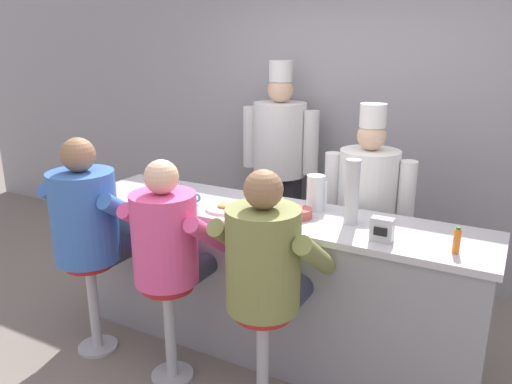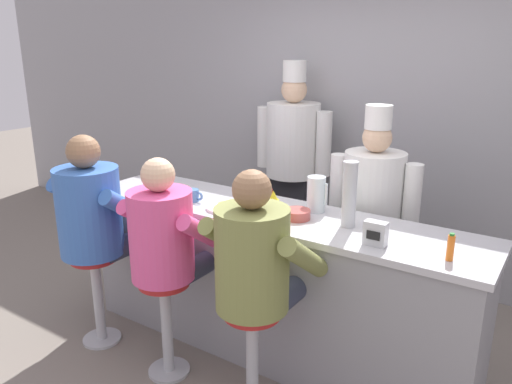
{
  "view_description": "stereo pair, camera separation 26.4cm",
  "coord_description": "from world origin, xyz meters",
  "px_view_note": "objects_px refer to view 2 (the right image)",
  "views": [
    {
      "loc": [
        1.37,
        -2.39,
        2.03
      ],
      "look_at": [
        -0.09,
        0.28,
        1.12
      ],
      "focal_mm": 35.0,
      "sensor_mm": 36.0,
      "label": 1
    },
    {
      "loc": [
        1.59,
        -2.26,
        2.03
      ],
      "look_at": [
        -0.09,
        0.28,
        1.12
      ],
      "focal_mm": 35.0,
      "sensor_mm": 36.0,
      "label": 2
    }
  ],
  "objects_px": {
    "mustard_bottle_yellow": "(273,210)",
    "diner_seated_olive": "(256,265)",
    "breakfast_plate": "(226,207)",
    "diner_seated_pink": "(166,241)",
    "water_pitcher_clear": "(316,194)",
    "cook_in_whites_far": "(372,213)",
    "hot_sauce_bottle_orange": "(451,247)",
    "cook_in_whites_near": "(293,158)",
    "cup_stack_steel": "(349,194)",
    "ketchup_bottle_red": "(267,202)",
    "coffee_mug_blue": "(193,195)",
    "diner_seated_blue": "(94,216)",
    "cereal_bowl": "(297,214)",
    "coffee_mug_white": "(267,203)",
    "napkin_dispenser_chrome": "(376,233)"
  },
  "relations": [
    {
      "from": "napkin_dispenser_chrome",
      "to": "diner_seated_blue",
      "type": "xyz_separation_m",
      "value": [
        -1.79,
        -0.39,
        -0.14
      ]
    },
    {
      "from": "hot_sauce_bottle_orange",
      "to": "diner_seated_blue",
      "type": "xyz_separation_m",
      "value": [
        -2.17,
        -0.41,
        -0.14
      ]
    },
    {
      "from": "breakfast_plate",
      "to": "coffee_mug_white",
      "type": "relative_size",
      "value": 1.9
    },
    {
      "from": "ketchup_bottle_red",
      "to": "cup_stack_steel",
      "type": "xyz_separation_m",
      "value": [
        0.44,
        0.19,
        0.08
      ]
    },
    {
      "from": "cup_stack_steel",
      "to": "cook_in_whites_far",
      "type": "height_order",
      "value": "cook_in_whites_far"
    },
    {
      "from": "cereal_bowl",
      "to": "coffee_mug_blue",
      "type": "distance_m",
      "value": 0.76
    },
    {
      "from": "coffee_mug_blue",
      "to": "cook_in_whites_near",
      "type": "height_order",
      "value": "cook_in_whites_near"
    },
    {
      "from": "cup_stack_steel",
      "to": "diner_seated_pink",
      "type": "height_order",
      "value": "diner_seated_pink"
    },
    {
      "from": "cereal_bowl",
      "to": "diner_seated_pink",
      "type": "relative_size",
      "value": 0.12
    },
    {
      "from": "ketchup_bottle_red",
      "to": "diner_seated_pink",
      "type": "distance_m",
      "value": 0.65
    },
    {
      "from": "cereal_bowl",
      "to": "cup_stack_steel",
      "type": "distance_m",
      "value": 0.36
    },
    {
      "from": "hot_sauce_bottle_orange",
      "to": "water_pitcher_clear",
      "type": "relative_size",
      "value": 0.62
    },
    {
      "from": "cook_in_whites_near",
      "to": "cup_stack_steel",
      "type": "bearing_deg",
      "value": -49.19
    },
    {
      "from": "water_pitcher_clear",
      "to": "cook_in_whites_far",
      "type": "xyz_separation_m",
      "value": [
        0.22,
        0.43,
        -0.21
      ]
    },
    {
      "from": "cereal_bowl",
      "to": "diner_seated_pink",
      "type": "bearing_deg",
      "value": -138.74
    },
    {
      "from": "hot_sauce_bottle_orange",
      "to": "cup_stack_steel",
      "type": "height_order",
      "value": "cup_stack_steel"
    },
    {
      "from": "hot_sauce_bottle_orange",
      "to": "napkin_dispenser_chrome",
      "type": "xyz_separation_m",
      "value": [
        -0.38,
        -0.02,
        -0.0
      ]
    },
    {
      "from": "ketchup_bottle_red",
      "to": "cereal_bowl",
      "type": "height_order",
      "value": "ketchup_bottle_red"
    },
    {
      "from": "ketchup_bottle_red",
      "to": "breakfast_plate",
      "type": "relative_size",
      "value": 0.99
    },
    {
      "from": "ketchup_bottle_red",
      "to": "diner_seated_olive",
      "type": "distance_m",
      "value": 0.48
    },
    {
      "from": "diner_seated_pink",
      "to": "cook_in_whites_near",
      "type": "bearing_deg",
      "value": 95.36
    },
    {
      "from": "cup_stack_steel",
      "to": "ketchup_bottle_red",
      "type": "bearing_deg",
      "value": -157.28
    },
    {
      "from": "cereal_bowl",
      "to": "cook_in_whites_far",
      "type": "height_order",
      "value": "cook_in_whites_far"
    },
    {
      "from": "cereal_bowl",
      "to": "napkin_dispenser_chrome",
      "type": "distance_m",
      "value": 0.56
    },
    {
      "from": "diner_seated_pink",
      "to": "diner_seated_olive",
      "type": "distance_m",
      "value": 0.65
    },
    {
      "from": "cup_stack_steel",
      "to": "breakfast_plate",
      "type": "bearing_deg",
      "value": -170.01
    },
    {
      "from": "napkin_dispenser_chrome",
      "to": "diner_seated_pink",
      "type": "bearing_deg",
      "value": -161.05
    },
    {
      "from": "cup_stack_steel",
      "to": "cook_in_whites_near",
      "type": "height_order",
      "value": "cook_in_whites_near"
    },
    {
      "from": "hot_sauce_bottle_orange",
      "to": "cereal_bowl",
      "type": "xyz_separation_m",
      "value": [
        -0.93,
        0.11,
        -0.04
      ]
    },
    {
      "from": "breakfast_plate",
      "to": "diner_seated_olive",
      "type": "bearing_deg",
      "value": -39.78
    },
    {
      "from": "coffee_mug_blue",
      "to": "breakfast_plate",
      "type": "bearing_deg",
      "value": -1.76
    },
    {
      "from": "coffee_mug_white",
      "to": "cup_stack_steel",
      "type": "bearing_deg",
      "value": 1.04
    },
    {
      "from": "hot_sauce_bottle_orange",
      "to": "breakfast_plate",
      "type": "xyz_separation_m",
      "value": [
        -1.4,
        0.02,
        -0.05
      ]
    },
    {
      "from": "coffee_mug_blue",
      "to": "cook_in_whites_far",
      "type": "bearing_deg",
      "value": 34.84
    },
    {
      "from": "diner_seated_blue",
      "to": "cup_stack_steel",
      "type": "bearing_deg",
      "value": 20.12
    },
    {
      "from": "mustard_bottle_yellow",
      "to": "diner_seated_olive",
      "type": "xyz_separation_m",
      "value": [
        0.1,
        -0.34,
        -0.19
      ]
    },
    {
      "from": "coffee_mug_white",
      "to": "napkin_dispenser_chrome",
      "type": "height_order",
      "value": "napkin_dispenser_chrome"
    },
    {
      "from": "breakfast_plate",
      "to": "cup_stack_steel",
      "type": "height_order",
      "value": "cup_stack_steel"
    },
    {
      "from": "coffee_mug_white",
      "to": "cook_in_whites_far",
      "type": "distance_m",
      "value": 0.77
    },
    {
      "from": "breakfast_plate",
      "to": "diner_seated_pink",
      "type": "xyz_separation_m",
      "value": [
        -0.12,
        -0.44,
        -0.12
      ]
    },
    {
      "from": "mustard_bottle_yellow",
      "to": "diner_seated_pink",
      "type": "xyz_separation_m",
      "value": [
        -0.54,
        -0.34,
        -0.2
      ]
    },
    {
      "from": "diner_seated_olive",
      "to": "diner_seated_blue",
      "type": "bearing_deg",
      "value": 179.89
    },
    {
      "from": "diner_seated_pink",
      "to": "cook_in_whites_near",
      "type": "height_order",
      "value": "cook_in_whites_near"
    },
    {
      "from": "coffee_mug_white",
      "to": "coffee_mug_blue",
      "type": "bearing_deg",
      "value": -167.01
    },
    {
      "from": "breakfast_plate",
      "to": "coffee_mug_blue",
      "type": "relative_size",
      "value": 1.91
    },
    {
      "from": "diner_seated_olive",
      "to": "coffee_mug_blue",
      "type": "bearing_deg",
      "value": 151.18
    },
    {
      "from": "breakfast_plate",
      "to": "cereal_bowl",
      "type": "distance_m",
      "value": 0.48
    },
    {
      "from": "hot_sauce_bottle_orange",
      "to": "cook_in_whites_near",
      "type": "bearing_deg",
      "value": 140.12
    },
    {
      "from": "diner_seated_olive",
      "to": "cereal_bowl",
      "type": "bearing_deg",
      "value": 95.06
    },
    {
      "from": "mustard_bottle_yellow",
      "to": "diner_seated_pink",
      "type": "distance_m",
      "value": 0.67
    }
  ]
}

